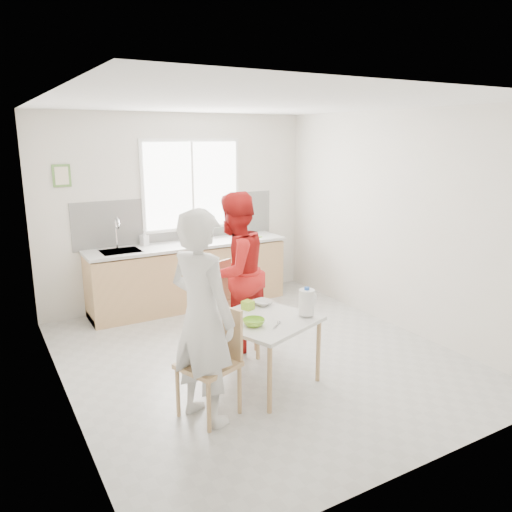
{
  "coord_description": "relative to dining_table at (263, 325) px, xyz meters",
  "views": [
    {
      "loc": [
        -2.58,
        -4.44,
        2.39
      ],
      "look_at": [
        0.09,
        0.2,
        1.09
      ],
      "focal_mm": 35.0,
      "sensor_mm": 36.0,
      "label": 1
    }
  ],
  "objects": [
    {
      "name": "chair_far",
      "position": [
        0.04,
        0.9,
        -0.05
      ],
      "size": [
        0.6,
        0.6,
        1.01
      ],
      "rotation": [
        0.0,
        0.0,
        0.35
      ],
      "color": "#DAAE75",
      "rests_on": "ground"
    },
    {
      "name": "milk_jug",
      "position": [
        0.4,
        -0.15,
        0.22
      ],
      "size": [
        0.21,
        0.15,
        0.27
      ],
      "rotation": [
        0.0,
        0.0,
        0.35
      ],
      "color": "white",
      "rests_on": "dining_table"
    },
    {
      "name": "picture_frame",
      "position": [
        -1.28,
        2.79,
        1.29
      ],
      "size": [
        0.22,
        0.03,
        0.28
      ],
      "color": "#5C8E40",
      "rests_on": "room_shell"
    },
    {
      "name": "window",
      "position": [
        0.47,
        2.79,
        1.09
      ],
      "size": [
        1.5,
        0.06,
        1.3
      ],
      "color": "white",
      "rests_on": "room_shell"
    },
    {
      "name": "bowl_green",
      "position": [
        -0.17,
        -0.12,
        0.1
      ],
      "size": [
        0.26,
        0.26,
        0.06
      ],
      "primitive_type": "imported",
      "rotation": [
        0.0,
        0.0,
        0.35
      ],
      "color": "#80C82E",
      "rests_on": "dining_table"
    },
    {
      "name": "green_box",
      "position": [
        -0.0,
        0.3,
        0.12
      ],
      "size": [
        0.13,
        0.13,
        0.09
      ],
      "primitive_type": "cube",
      "rotation": [
        0.0,
        0.0,
        0.35
      ],
      "color": "#92C72D",
      "rests_on": "dining_table"
    },
    {
      "name": "dining_table",
      "position": [
        0.0,
        0.0,
        0.0
      ],
      "size": [
        1.13,
        1.13,
        0.68
      ],
      "rotation": [
        0.0,
        0.0,
        0.35
      ],
      "color": "silver",
      "rests_on": "ground"
    },
    {
      "name": "backsplash",
      "position": [
        0.27,
        2.8,
        0.62
      ],
      "size": [
        3.0,
        0.02,
        0.65
      ],
      "primitive_type": "cube",
      "color": "white",
      "rests_on": "room_shell"
    },
    {
      "name": "cutting_board",
      "position": [
        1.19,
        2.45,
        0.32
      ],
      "size": [
        0.4,
        0.32,
        0.01
      ],
      "primitive_type": "cube",
      "rotation": [
        0.0,
        0.0,
        0.22
      ],
      "color": "#66B329",
      "rests_on": "kitchen_counter"
    },
    {
      "name": "chair_left",
      "position": [
        -0.64,
        -0.23,
        -0.08
      ],
      "size": [
        0.57,
        0.57,
        0.96
      ],
      "rotation": [
        0.0,
        0.0,
        -1.22
      ],
      "color": "#DAAE75",
      "rests_on": "ground"
    },
    {
      "name": "person_white",
      "position": [
        -0.76,
        -0.28,
        0.31
      ],
      "size": [
        0.65,
        0.78,
        1.84
      ],
      "primitive_type": "imported",
      "rotation": [
        0.0,
        0.0,
        1.92
      ],
      "color": "white",
      "rests_on": "ground"
    },
    {
      "name": "wine_bottle_b",
      "position": [
        0.33,
        2.58,
        0.46
      ],
      "size": [
        0.07,
        0.07,
        0.3
      ],
      "primitive_type": "cylinder",
      "color": "black",
      "rests_on": "kitchen_counter"
    },
    {
      "name": "person_red",
      "position": [
        0.16,
        0.89,
        0.29
      ],
      "size": [
        1.06,
        0.94,
        1.8
      ],
      "primitive_type": "imported",
      "rotation": [
        0.0,
        0.0,
        3.49
      ],
      "color": "red",
      "rests_on": "ground"
    },
    {
      "name": "wine_bottle_a",
      "position": [
        0.29,
        2.61,
        0.47
      ],
      "size": [
        0.07,
        0.07,
        0.32
      ],
      "primitive_type": "cylinder",
      "color": "black",
      "rests_on": "kitchen_counter"
    },
    {
      "name": "soap_bottle",
      "position": [
        -0.3,
        2.68,
        0.42
      ],
      "size": [
        0.12,
        0.13,
        0.21
      ],
      "primitive_type": "imported",
      "rotation": [
        0.0,
        0.0,
        0.36
      ],
      "color": "#999999",
      "rests_on": "kitchen_counter"
    },
    {
      "name": "ground",
      "position": [
        0.27,
        0.56,
        -0.61
      ],
      "size": [
        4.5,
        4.5,
        0.0
      ],
      "primitive_type": "plane",
      "color": "#B7B7B2",
      "rests_on": "ground"
    },
    {
      "name": "kitchen_counter",
      "position": [
        0.27,
        2.51,
        -0.19
      ],
      "size": [
        2.84,
        0.64,
        1.37
      ],
      "color": "#DAAE75",
      "rests_on": "ground"
    },
    {
      "name": "spoon",
      "position": [
        0.0,
        -0.23,
        0.08
      ],
      "size": [
        0.13,
        0.11,
        0.01
      ],
      "primitive_type": "cylinder",
      "rotation": [
        0.0,
        1.57,
        0.7
      ],
      "color": "#A5A5AA",
      "rests_on": "dining_table"
    },
    {
      "name": "bowl_white",
      "position": [
        0.2,
        0.34,
        0.09
      ],
      "size": [
        0.25,
        0.25,
        0.05
      ],
      "primitive_type": "imported",
      "rotation": [
        0.0,
        0.0,
        0.35
      ],
      "color": "silver",
      "rests_on": "dining_table"
    },
    {
      "name": "room_shell",
      "position": [
        0.27,
        0.56,
        1.04
      ],
      "size": [
        4.5,
        4.5,
        4.5
      ],
      "color": "silver",
      "rests_on": "ground"
    },
    {
      "name": "jar_amber",
      "position": [
        0.31,
        2.58,
        0.39
      ],
      "size": [
        0.06,
        0.06,
        0.16
      ],
      "primitive_type": "cylinder",
      "color": "olive",
      "rests_on": "kitchen_counter"
    }
  ]
}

